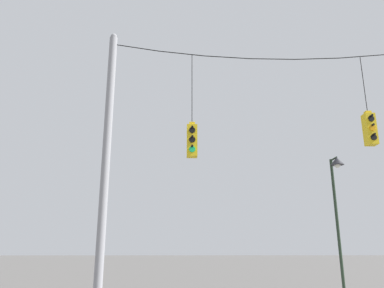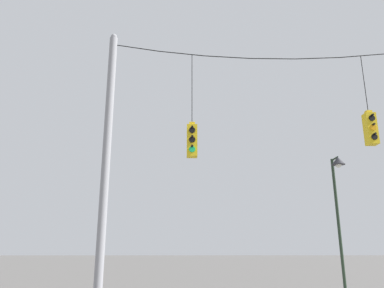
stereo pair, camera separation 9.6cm
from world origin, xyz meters
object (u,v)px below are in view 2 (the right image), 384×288
at_px(traffic_light_near_right_pole, 192,140).
at_px(street_lamp, 338,188).
at_px(traffic_light_near_left_pole, 370,128).
at_px(utility_pole_left, 106,161).

distance_m(traffic_light_near_right_pole, street_lamp, 6.81).
bearing_deg(traffic_light_near_left_pole, street_lamp, 89.84).
height_order(utility_pole_left, traffic_light_near_right_pole, utility_pole_left).
distance_m(traffic_light_near_right_pole, traffic_light_near_left_pole, 5.98).
relative_size(utility_pole_left, traffic_light_near_left_pole, 2.81).
height_order(traffic_light_near_left_pole, street_lamp, traffic_light_near_left_pole).
height_order(traffic_light_near_right_pole, traffic_light_near_left_pole, traffic_light_near_left_pole).
relative_size(traffic_light_near_left_pole, street_lamp, 0.59).
bearing_deg(street_lamp, traffic_light_near_right_pole, -152.54).
bearing_deg(street_lamp, traffic_light_near_left_pole, -90.16).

